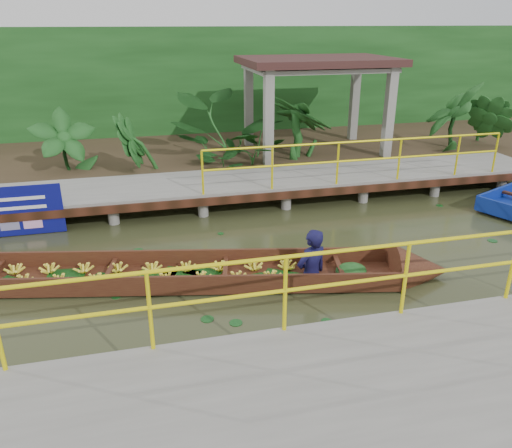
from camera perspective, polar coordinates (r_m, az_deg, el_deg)
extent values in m
plane|color=#2E3118|center=(9.39, 2.43, -4.36)|extent=(80.00, 80.00, 0.00)
cube|color=#312618|center=(16.22, -4.99, 8.01)|extent=(30.00, 8.00, 0.45)
cube|color=slate|center=(12.36, -2.05, 4.83)|extent=(16.00, 2.00, 0.15)
cube|color=black|center=(11.46, -1.01, 2.99)|extent=(16.00, 0.12, 0.18)
cylinder|color=yellow|center=(12.07, 11.91, 9.22)|extent=(7.50, 0.05, 0.05)
cylinder|color=yellow|center=(12.17, 11.74, 7.16)|extent=(7.50, 0.05, 0.05)
cylinder|color=yellow|center=(12.18, 11.72, 6.94)|extent=(0.05, 0.05, 1.00)
cylinder|color=slate|center=(11.57, -20.92, 0.61)|extent=(0.24, 0.24, 0.55)
cylinder|color=slate|center=(13.07, -20.24, 3.12)|extent=(0.24, 0.24, 0.55)
cylinder|color=slate|center=(11.47, -11.02, 1.52)|extent=(0.24, 0.24, 0.55)
cylinder|color=slate|center=(12.98, -11.47, 3.95)|extent=(0.24, 0.24, 0.55)
cylinder|color=slate|center=(11.71, -1.22, 2.38)|extent=(0.24, 0.24, 0.55)
cylinder|color=slate|center=(13.19, -2.75, 4.68)|extent=(0.24, 0.24, 0.55)
cylinder|color=slate|center=(12.27, 7.94, 3.12)|extent=(0.24, 0.24, 0.55)
cylinder|color=slate|center=(13.69, 5.51, 5.27)|extent=(0.24, 0.24, 0.55)
cylinder|color=slate|center=(13.12, 16.12, 3.71)|extent=(0.24, 0.24, 0.55)
cylinder|color=slate|center=(14.46, 13.06, 5.71)|extent=(0.24, 0.24, 0.55)
cylinder|color=slate|center=(14.20, 23.18, 4.16)|extent=(0.24, 0.24, 0.55)
cylinder|color=slate|center=(15.45, 19.76, 6.02)|extent=(0.24, 0.24, 0.55)
cylinder|color=slate|center=(11.71, -1.22, 2.38)|extent=(0.24, 0.24, 0.55)
cube|color=slate|center=(6.45, 22.65, -17.08)|extent=(18.00, 2.40, 0.70)
cylinder|color=yellow|center=(6.56, 18.67, -1.93)|extent=(10.00, 0.05, 0.05)
cylinder|color=yellow|center=(6.74, 18.21, -5.42)|extent=(10.00, 0.05, 0.05)
cylinder|color=yellow|center=(6.77, 18.16, -5.80)|extent=(0.05, 0.05, 1.00)
cube|color=slate|center=(13.87, 1.44, 11.46)|extent=(0.25, 0.25, 2.80)
cube|color=slate|center=(15.21, 14.93, 11.70)|extent=(0.25, 0.25, 2.80)
cube|color=slate|center=(16.16, -0.85, 13.02)|extent=(0.25, 0.25, 2.80)
cube|color=slate|center=(17.32, 11.16, 13.24)|extent=(0.25, 0.25, 2.80)
cube|color=slate|center=(15.38, 7.05, 17.27)|extent=(4.00, 2.60, 0.12)
cube|color=#381E1C|center=(15.36, 7.09, 18.01)|extent=(4.40, 3.00, 0.20)
cube|color=#153F14|center=(18.33, -6.48, 15.26)|extent=(30.00, 0.80, 4.00)
cube|color=#36160E|center=(8.81, -10.01, -6.16)|extent=(7.99, 2.63, 0.06)
cube|color=#36160E|center=(9.19, -9.67, -3.92)|extent=(7.79, 1.71, 0.34)
cube|color=#36160E|center=(8.32, -10.52, -6.95)|extent=(7.79, 1.71, 0.34)
cone|color=#36160E|center=(9.24, 18.37, -5.08)|extent=(1.17, 1.14, 0.95)
ellipsoid|color=#153F14|center=(8.88, 10.80, -5.27)|extent=(0.64, 0.54, 0.26)
imported|color=#100F38|center=(8.42, 6.55, -0.66)|extent=(0.72, 0.60, 1.71)
cube|color=navy|center=(12.55, 25.86, 1.59)|extent=(0.47, 0.96, 0.34)
imported|color=#153F14|center=(13.75, -21.37, 9.17)|extent=(1.58, 1.58, 1.98)
imported|color=#153F14|center=(13.63, -12.93, 10.03)|extent=(1.58, 1.58, 1.98)
imported|color=#153F14|center=(13.89, -2.42, 10.79)|extent=(1.58, 1.58, 1.98)
imported|color=#153F14|center=(14.41, 5.54, 11.13)|extent=(1.58, 1.58, 1.98)
imported|color=#153F14|center=(16.72, 22.28, 11.16)|extent=(1.58, 1.58, 1.98)
imported|color=#153F14|center=(17.64, 26.33, 11.03)|extent=(1.58, 1.58, 1.98)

